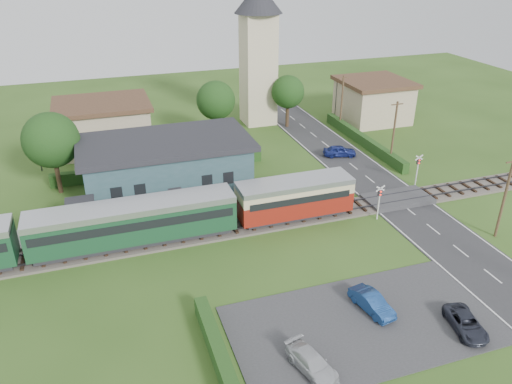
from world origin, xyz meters
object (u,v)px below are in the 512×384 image
object	(u,v)px
crossing_signal_far	(418,166)
pedestrian_far	(119,213)
house_west	(104,125)
car_park_silver	(312,363)
car_park_blue	(372,302)
train	(92,228)
station_building	(167,165)
car_park_dark	(466,323)
car_on_road	(340,151)
crossing_signal_near	(379,198)
pedestrian_near	(267,192)
house_east	(373,100)
equipment_hut	(82,215)
church_tower	(258,45)

from	to	relation	value
crossing_signal_far	pedestrian_far	bearing A→B (deg)	178.23
house_west	car_park_silver	xyz separation A→B (m)	(8.81, -39.50, -2.18)
car_park_silver	car_park_blue	bearing A→B (deg)	16.07
pedestrian_far	car_park_blue	bearing A→B (deg)	-143.25
train	crossing_signal_far	xyz separation A→B (m)	(30.87, 2.39, -0.04)
station_building	car_park_dark	xyz separation A→B (m)	(14.26, -25.49, -2.11)
car_on_road	station_building	bearing A→B (deg)	113.30
crossing_signal_far	car_park_blue	bearing A→B (deg)	-132.19
train	car_park_blue	size ratio (longest dim) A/B	12.16
house_west	pedestrian_far	distance (m)	19.78
house_west	crossing_signal_near	bearing A→B (deg)	-49.89
crossing_signal_far	car_on_road	bearing A→B (deg)	112.19
station_building	car_park_dark	distance (m)	29.29
car_park_silver	crossing_signal_near	bearing A→B (deg)	33.25
pedestrian_near	pedestrian_far	world-z (taller)	pedestrian_near
house_east	car_park_dark	xyz separation A→B (m)	(-15.74, -38.50, -2.22)
crossing_signal_near	train	bearing A→B (deg)	174.19
train	pedestrian_near	distance (m)	15.71
equipment_hut	car_park_blue	world-z (taller)	equipment_hut
car_on_road	pedestrian_near	size ratio (longest dim) A/B	1.95
church_tower	car_on_road	world-z (taller)	church_tower
church_tower	crossing_signal_far	xyz separation A→B (m)	(8.60, -23.61, -8.08)
crossing_signal_near	car_on_road	xyz separation A→B (m)	(3.45, 13.98, -1.47)
station_building	train	xyz separation A→B (m)	(-7.27, -8.99, -0.52)
crossing_signal_far	car_park_blue	size ratio (longest dim) A/B	0.92
car_park_silver	pedestrian_far	xyz separation A→B (m)	(-8.86, 19.78, 0.74)
equipment_hut	car_park_blue	bearing A→B (deg)	-42.46
crossing_signal_near	car_park_blue	size ratio (longest dim) A/B	0.92
house_east	pedestrian_far	size ratio (longest dim) A/B	4.85
train	car_park_blue	bearing A→B (deg)	-37.43
crossing_signal_far	house_east	bearing A→B (deg)	71.92
house_west	car_park_blue	world-z (taller)	house_west
car_park_blue	pedestrian_far	world-z (taller)	pedestrian_far
house_west	crossing_signal_near	world-z (taller)	house_west
pedestrian_near	pedestrian_far	xyz separation A→B (m)	(-13.14, 0.14, -0.03)
equipment_hut	car_on_road	size ratio (longest dim) A/B	0.70
church_tower	pedestrian_near	distance (m)	25.46
car_park_blue	car_park_dark	bearing A→B (deg)	-48.23
church_tower	crossing_signal_near	distance (m)	29.57
car_park_silver	pedestrian_far	world-z (taller)	pedestrian_far
crossing_signal_far	car_park_dark	size ratio (longest dim) A/B	0.91
station_building	church_tower	bearing A→B (deg)	48.59
train	car_park_dark	distance (m)	27.18
church_tower	car_park_silver	bearing A→B (deg)	-104.75
pedestrian_far	car_on_road	bearing A→B (deg)	-76.99
train	house_west	world-z (taller)	house_west
equipment_hut	station_building	distance (m)	9.92
train	house_east	world-z (taller)	house_east
house_east	car_on_road	distance (m)	14.70
car_park_blue	car_on_road	bearing A→B (deg)	56.83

